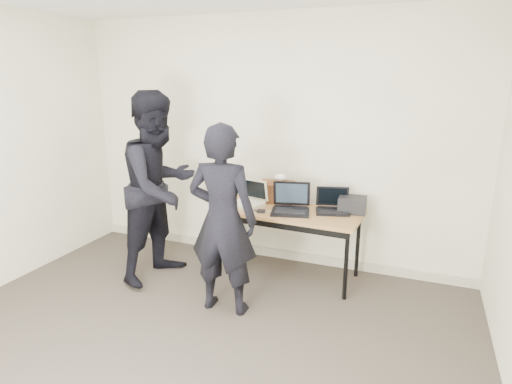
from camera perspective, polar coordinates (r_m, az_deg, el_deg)
The scene contains 13 objects.
room at distance 2.77m, azimuth -14.17°, elevation 0.06°, with size 4.60×4.60×2.80m.
desk at distance 4.41m, azimuth 4.12°, elevation -3.19°, with size 1.53×0.73×0.72m.
laptop_beige at distance 4.54m, azimuth -1.05°, elevation -1.15°, with size 0.40×0.39×0.26m.
laptop_center at distance 4.35m, azimuth 4.66°, elevation -1.75°, with size 0.45×0.44×0.29m.
laptop_right at distance 4.41m, azimuth 10.16°, elevation -1.85°, with size 0.40×0.39×0.24m.
leather_satchel at distance 4.62m, azimuth 2.89°, elevation 0.09°, with size 0.38×0.22×0.25m.
tissue at distance 4.58m, azimuth 3.28°, elevation 1.96°, with size 0.13×0.10×0.08m, color white.
equipment_box at distance 4.42m, azimuth 12.73°, elevation -1.64°, with size 0.27×0.23×0.16m, color black.
power_brick at distance 4.31m, azimuth 0.68°, elevation -2.58°, with size 0.08×0.05×0.03m, color black.
cables at distance 4.36m, azimuth 3.33°, elevation -2.53°, with size 1.14×0.44×0.01m.
person_typist at distance 3.71m, azimuth -4.47°, elevation -3.79°, with size 0.62×0.40×1.69m, color black.
person_observer at distance 4.43m, azimuth -12.68°, elevation 0.61°, with size 0.94×0.73×1.92m, color black.
baseboard at distance 5.09m, azimuth 1.55°, elevation -7.97°, with size 4.50×0.03×0.10m, color #B8B198.
Camera 1 is at (1.58, -2.17, 2.05)m, focal length 30.00 mm.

